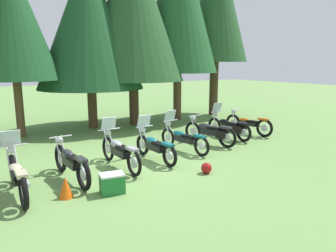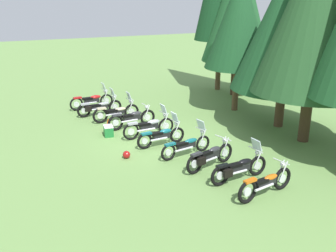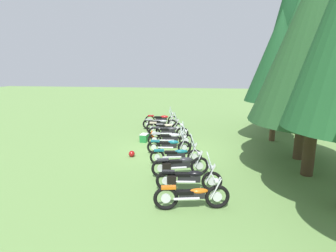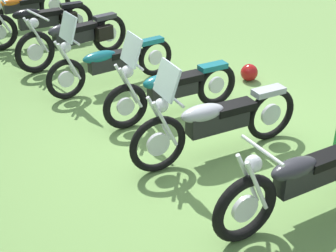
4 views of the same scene
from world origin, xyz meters
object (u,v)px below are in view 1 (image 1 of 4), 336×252
motorcycle_2 (17,175)px  pine_tree_4 (132,7)px  motorcycle_8 (229,127)px  motorcycle_4 (119,151)px  picnic_cooler (112,183)px  traffic_cone (66,187)px  motorcycle_5 (155,146)px  motorcycle_9 (248,124)px  pine_tree_2 (11,16)px  dropped_helmet (206,168)px  motorcycle_3 (71,162)px  motorcycle_6 (183,138)px  motorcycle_7 (210,132)px  pine_tree_6 (216,0)px  pine_tree_3 (89,23)px

motorcycle_2 → pine_tree_4: pine_tree_4 is taller
motorcycle_8 → pine_tree_4: pine_tree_4 is taller
motorcycle_4 → pine_tree_4: pine_tree_4 is taller
picnic_cooler → traffic_cone: bearing=165.3°
motorcycle_4 → motorcycle_5: motorcycle_4 is taller
motorcycle_9 → pine_tree_2: pine_tree_2 is taller
dropped_helmet → motorcycle_8: bearing=41.6°
pine_tree_4 → pine_tree_2: bearing=-177.7°
pine_tree_4 → picnic_cooler: size_ratio=15.04×
traffic_cone → motorcycle_3: bearing=71.1°
motorcycle_2 → motorcycle_6: 5.40m
pine_tree_2 → dropped_helmet: bearing=-61.8°
motorcycle_3 → picnic_cooler: size_ratio=4.07×
traffic_cone → pine_tree_4: bearing=56.2°
motorcycle_3 → motorcycle_7: motorcycle_3 is taller
motorcycle_3 → motorcycle_8: size_ratio=1.04×
motorcycle_4 → pine_tree_6: bearing=-56.7°
traffic_cone → motorcycle_9: bearing=19.2°
pine_tree_3 → motorcycle_9: bearing=-41.4°
motorcycle_7 → pine_tree_6: size_ratio=0.23×
motorcycle_8 → pine_tree_6: bearing=-37.9°
motorcycle_3 → pine_tree_6: bearing=-62.1°
pine_tree_6 → motorcycle_7: bearing=-128.8°
pine_tree_2 → pine_tree_4: size_ratio=0.81×
motorcycle_9 → traffic_cone: size_ratio=4.80×
motorcycle_5 → motorcycle_8: bearing=-79.2°
motorcycle_4 → dropped_helmet: size_ratio=8.23×
dropped_helmet → motorcycle_6: bearing=73.3°
motorcycle_2 → pine_tree_6: size_ratio=0.24×
motorcycle_6 → motorcycle_7: size_ratio=1.03×
motorcycle_6 → picnic_cooler: motorcycle_6 is taller
pine_tree_6 → motorcycle_9: bearing=-112.1°
pine_tree_6 → picnic_cooler: 13.75m
motorcycle_7 → motorcycle_8: motorcycle_8 is taller
motorcycle_2 → motorcycle_8: size_ratio=1.03×
motorcycle_5 → pine_tree_2: 7.74m
motorcycle_7 → motorcycle_9: 2.55m
pine_tree_2 → motorcycle_9: bearing=-26.5°
motorcycle_2 → motorcycle_5: bearing=-81.2°
pine_tree_6 → traffic_cone: bearing=-142.4°
motorcycle_8 → motorcycle_2: bearing=98.3°
motorcycle_6 → pine_tree_2: pine_tree_2 is taller
motorcycle_7 → motorcycle_4: bearing=85.5°
motorcycle_6 → picnic_cooler: (-3.35, -2.24, -0.22)m
motorcycle_6 → traffic_cone: (-4.33, -1.98, -0.21)m
motorcycle_3 → dropped_helmet: size_ratio=8.14×
dropped_helmet → motorcycle_3: bearing=158.1°
pine_tree_3 → motorcycle_2: bearing=-118.8°
motorcycle_4 → pine_tree_2: size_ratio=0.34×
motorcycle_7 → pine_tree_2: bearing=34.2°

